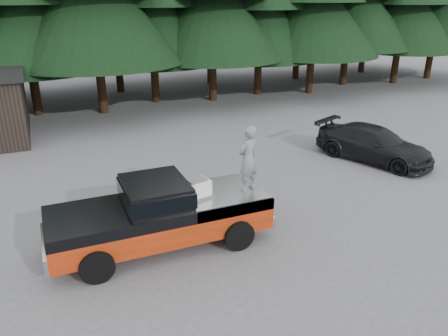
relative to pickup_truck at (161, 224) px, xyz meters
name	(u,v)px	position (x,y,z in m)	size (l,w,h in m)	color
ground	(212,220)	(1.78, 0.79, -0.67)	(120.00, 120.00, 0.00)	#515154
pickup_truck	(161,224)	(0.00, 0.00, 0.00)	(6.00, 2.04, 1.33)	red
truck_cab	(155,192)	(-0.10, 0.00, 0.96)	(1.66, 1.90, 0.59)	black
air_compressor	(196,189)	(0.99, -0.11, 0.89)	(0.66, 0.55, 0.46)	white
man_on_bed	(248,159)	(2.45, -0.26, 1.59)	(0.68, 0.44, 1.86)	slate
parked_car	(374,144)	(9.81, 3.01, 0.03)	(1.95, 4.80, 1.39)	black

